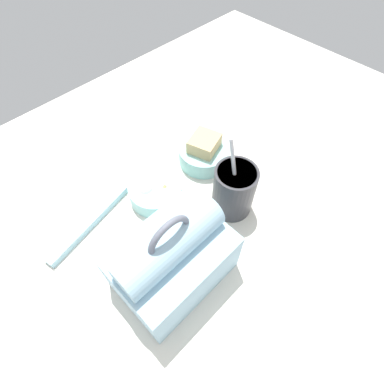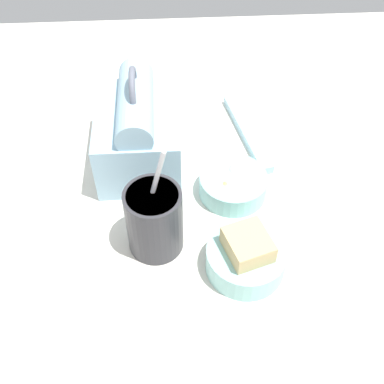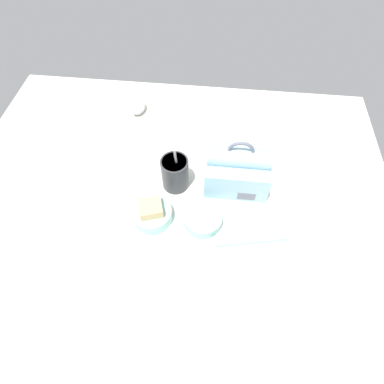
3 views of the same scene
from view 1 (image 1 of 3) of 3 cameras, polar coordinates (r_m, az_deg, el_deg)
name	(u,v)px [view 1 (image 1 of 3)]	position (r cm, az deg, el deg)	size (l,w,h in cm)	color
desk_surface	(217,195)	(67.67, 4.85, -0.51)	(140.00, 110.00, 2.00)	silver
keyboard	(358,329)	(60.69, 29.07, -21.87)	(35.13, 11.92, 2.10)	silver
lunch_bag	(172,260)	(51.52, -3.78, -12.71)	(19.44, 14.27, 19.02)	#9EC6DB
soup_cup	(234,190)	(60.26, 7.96, 0.47)	(8.47, 8.47, 19.00)	#333338
bento_bowl_sandwich	(204,152)	(70.51, 2.29, 7.53)	(11.79, 11.79, 7.35)	#93D1CC
bento_bowl_snacks	(156,191)	(64.67, -6.93, 0.15)	(11.41, 11.41, 4.99)	#93D1CC
chopstick_case	(89,222)	(65.05, -19.04, -5.47)	(21.43, 6.77, 1.60)	#99C6D6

